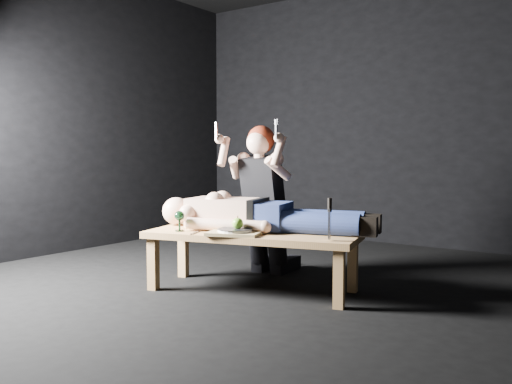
# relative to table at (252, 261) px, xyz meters

# --- Properties ---
(ground) EXTENTS (5.00, 5.00, 0.00)m
(ground) POSITION_rel_table_xyz_m (-0.08, 0.24, -0.23)
(ground) COLOR black
(ground) RESTS_ON ground
(back_wall) EXTENTS (5.00, 0.00, 5.00)m
(back_wall) POSITION_rel_table_xyz_m (-0.08, 2.74, 1.27)
(back_wall) COLOR black
(back_wall) RESTS_ON ground
(table) EXTENTS (1.69, 0.97, 0.45)m
(table) POSITION_rel_table_xyz_m (0.00, 0.00, 0.00)
(table) COLOR #B0804D
(table) RESTS_ON ground
(lying_man) EXTENTS (1.84, 0.95, 0.29)m
(lying_man) POSITION_rel_table_xyz_m (0.02, 0.15, 0.37)
(lying_man) COLOR beige
(lying_man) RESTS_ON table
(kneeling_woman) EXTENTS (0.74, 0.82, 1.31)m
(kneeling_woman) POSITION_rel_table_xyz_m (-0.24, 0.56, 0.43)
(kneeling_woman) COLOR black
(kneeling_woman) RESTS_ON ground
(serving_tray) EXTENTS (0.45, 0.38, 0.02)m
(serving_tray) POSITION_rel_table_xyz_m (-0.03, -0.18, 0.24)
(serving_tray) COLOR tan
(serving_tray) RESTS_ON table
(plate) EXTENTS (0.32, 0.32, 0.02)m
(plate) POSITION_rel_table_xyz_m (-0.03, -0.18, 0.26)
(plate) COLOR white
(plate) RESTS_ON serving_tray
(apple) EXTENTS (0.08, 0.08, 0.08)m
(apple) POSITION_rel_table_xyz_m (-0.01, -0.17, 0.31)
(apple) COLOR #4F9920
(apple) RESTS_ON plate
(goblet) EXTENTS (0.09, 0.09, 0.16)m
(goblet) POSITION_rel_table_xyz_m (-0.48, -0.29, 0.30)
(goblet) COLOR black
(goblet) RESTS_ON table
(fork_flat) EXTENTS (0.08, 0.16, 0.01)m
(fork_flat) POSITION_rel_table_xyz_m (-0.31, -0.30, 0.23)
(fork_flat) COLOR #B2B2B7
(fork_flat) RESTS_ON table
(knife_flat) EXTENTS (0.04, 0.17, 0.01)m
(knife_flat) POSITION_rel_table_xyz_m (0.10, -0.18, 0.23)
(knife_flat) COLOR #B2B2B7
(knife_flat) RESTS_ON table
(spoon_flat) EXTENTS (0.15, 0.11, 0.01)m
(spoon_flat) POSITION_rel_table_xyz_m (0.08, -0.09, 0.23)
(spoon_flat) COLOR #B2B2B7
(spoon_flat) RESTS_ON table
(carving_knife) EXTENTS (0.05, 0.05, 0.29)m
(carving_knife) POSITION_rel_table_xyz_m (0.67, -0.04, 0.37)
(carving_knife) COLOR #B2B2B7
(carving_knife) RESTS_ON table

